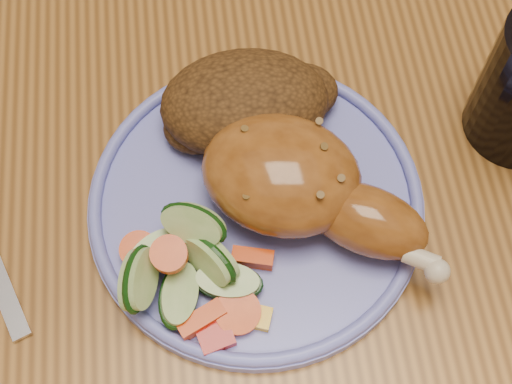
% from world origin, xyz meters
% --- Properties ---
extents(ground, '(4.00, 4.00, 0.00)m').
position_xyz_m(ground, '(0.00, 0.00, 0.00)').
color(ground, brown).
rests_on(ground, ground).
extents(dining_table, '(0.90, 1.40, 0.75)m').
position_xyz_m(dining_table, '(0.00, 0.00, 0.67)').
color(dining_table, '#915D27').
rests_on(dining_table, ground).
extents(plate, '(0.26, 0.26, 0.01)m').
position_xyz_m(plate, '(-0.08, -0.11, 0.76)').
color(plate, '#6C73D9').
rests_on(plate, dining_table).
extents(plate_rim, '(0.26, 0.26, 0.01)m').
position_xyz_m(plate_rim, '(-0.08, -0.11, 0.77)').
color(plate_rim, '#6C73D9').
rests_on(plate_rim, plate).
extents(chicken_leg, '(0.18, 0.16, 0.06)m').
position_xyz_m(chicken_leg, '(-0.05, -0.11, 0.79)').
color(chicken_leg, '#95551F').
rests_on(chicken_leg, plate).
extents(rice_pilaf, '(0.14, 0.10, 0.06)m').
position_xyz_m(rice_pilaf, '(-0.08, -0.03, 0.78)').
color(rice_pilaf, '#4D2E13').
rests_on(rice_pilaf, plate).
extents(vegetable_pile, '(0.12, 0.12, 0.06)m').
position_xyz_m(vegetable_pile, '(-0.13, -0.16, 0.78)').
color(vegetable_pile, '#A50A05').
rests_on(vegetable_pile, plate).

